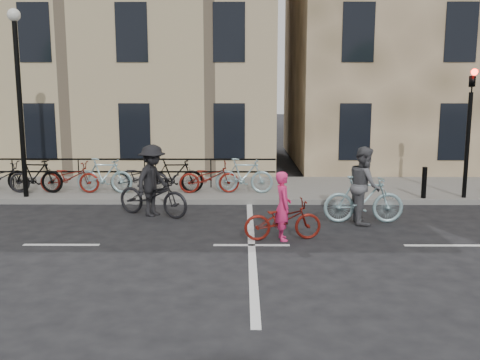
{
  "coord_description": "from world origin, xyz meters",
  "views": [
    {
      "loc": [
        -0.18,
        -10.81,
        3.23
      ],
      "look_at": [
        -0.25,
        1.72,
        1.1
      ],
      "focal_mm": 40.0,
      "sensor_mm": 36.0,
      "label": 1
    }
  ],
  "objects_px": {
    "lamp_post": "(18,80)",
    "cyclist_dark": "(153,188)",
    "traffic_light": "(470,117)",
    "cyclist_pink": "(283,216)",
    "cyclist_grey": "(364,192)"
  },
  "relations": [
    {
      "from": "lamp_post",
      "to": "cyclist_dark",
      "type": "bearing_deg",
      "value": -23.63
    },
    {
      "from": "cyclist_grey",
      "to": "cyclist_dark",
      "type": "height_order",
      "value": "cyclist_grey"
    },
    {
      "from": "traffic_light",
      "to": "cyclist_grey",
      "type": "xyz_separation_m",
      "value": [
        -3.44,
        -2.4,
        -1.69
      ]
    },
    {
      "from": "traffic_light",
      "to": "cyclist_dark",
      "type": "bearing_deg",
      "value": -169.0
    },
    {
      "from": "cyclist_dark",
      "to": "cyclist_grey",
      "type": "bearing_deg",
      "value": -71.65
    },
    {
      "from": "cyclist_pink",
      "to": "cyclist_grey",
      "type": "bearing_deg",
      "value": -61.61
    },
    {
      "from": "cyclist_pink",
      "to": "cyclist_grey",
      "type": "relative_size",
      "value": 0.9
    },
    {
      "from": "lamp_post",
      "to": "cyclist_grey",
      "type": "bearing_deg",
      "value": -14.88
    },
    {
      "from": "cyclist_dark",
      "to": "lamp_post",
      "type": "bearing_deg",
      "value": 92.4
    },
    {
      "from": "lamp_post",
      "to": "cyclist_pink",
      "type": "xyz_separation_m",
      "value": [
        7.18,
        -3.95,
        -2.97
      ]
    },
    {
      "from": "cyclist_pink",
      "to": "traffic_light",
      "type": "bearing_deg",
      "value": -62.11
    },
    {
      "from": "lamp_post",
      "to": "cyclist_pink",
      "type": "bearing_deg",
      "value": -28.84
    },
    {
      "from": "traffic_light",
      "to": "cyclist_pink",
      "type": "relative_size",
      "value": 2.24
    },
    {
      "from": "lamp_post",
      "to": "cyclist_dark",
      "type": "xyz_separation_m",
      "value": [
        4.0,
        -1.75,
        -2.76
      ]
    },
    {
      "from": "cyclist_pink",
      "to": "cyclist_grey",
      "type": "distance_m",
      "value": 2.57
    }
  ]
}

